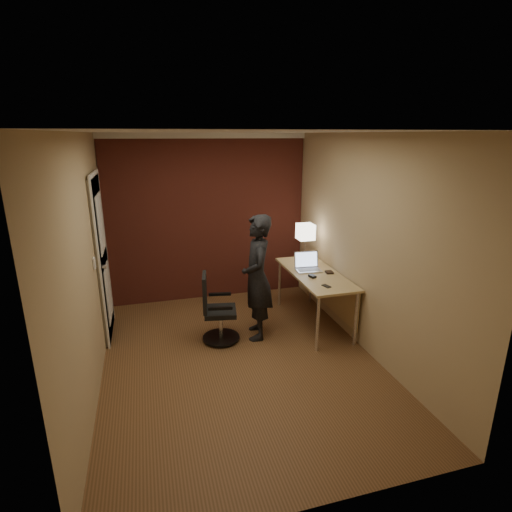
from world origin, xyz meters
name	(u,v)px	position (x,y,z in m)	size (l,w,h in m)	color
room	(194,218)	(-0.27, 1.54, 1.37)	(4.00, 4.00, 4.00)	brown
desk	(320,281)	(1.25, 0.63, 0.60)	(0.60, 1.50, 0.73)	tan
desk_lamp	(305,232)	(1.25, 1.16, 1.15)	(0.22, 0.22, 0.54)	silver
laptop	(307,265)	(1.13, 0.78, 0.79)	(0.35, 0.29, 0.23)	silver
mouse	(312,276)	(1.07, 0.46, 0.75)	(0.06, 0.10, 0.03)	black
phone	(326,286)	(1.11, 0.13, 0.73)	(0.06, 0.12, 0.01)	black
wallet	(329,272)	(1.35, 0.56, 0.74)	(0.09, 0.11, 0.02)	black
office_chair	(216,313)	(-0.17, 0.51, 0.38)	(0.46, 0.51, 0.85)	black
person	(257,278)	(0.35, 0.50, 0.79)	(0.57, 0.38, 1.57)	black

